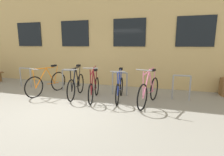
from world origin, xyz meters
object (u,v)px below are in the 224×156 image
at_px(bicycle_maroon, 94,88).
at_px(bicycle_blue, 120,88).
at_px(bicycle_orange, 47,83).
at_px(bicycle_pink, 149,91).
at_px(bicycle_black, 76,85).

bearing_deg(bicycle_maroon, bicycle_blue, 13.18).
distance_m(bicycle_orange, bicycle_blue, 2.66).
height_order(bicycle_pink, bicycle_orange, bicycle_pink).
xyz_separation_m(bicycle_pink, bicycle_blue, (-0.93, 0.18, -0.03)).
xyz_separation_m(bicycle_orange, bicycle_blue, (2.66, 0.06, -0.03)).
bearing_deg(bicycle_maroon, bicycle_black, 171.00).
xyz_separation_m(bicycle_black, bicycle_maroon, (0.69, -0.11, -0.02)).
bearing_deg(bicycle_pink, bicycle_blue, 168.84).
distance_m(bicycle_pink, bicycle_maroon, 1.73).
height_order(bicycle_maroon, bicycle_orange, bicycle_maroon).
distance_m(bicycle_maroon, bicycle_blue, 0.82).
relative_size(bicycle_black, bicycle_blue, 1.02).
bearing_deg(bicycle_black, bicycle_maroon, -9.00).
relative_size(bicycle_black, bicycle_orange, 0.93).
bearing_deg(bicycle_pink, bicycle_black, 177.48).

